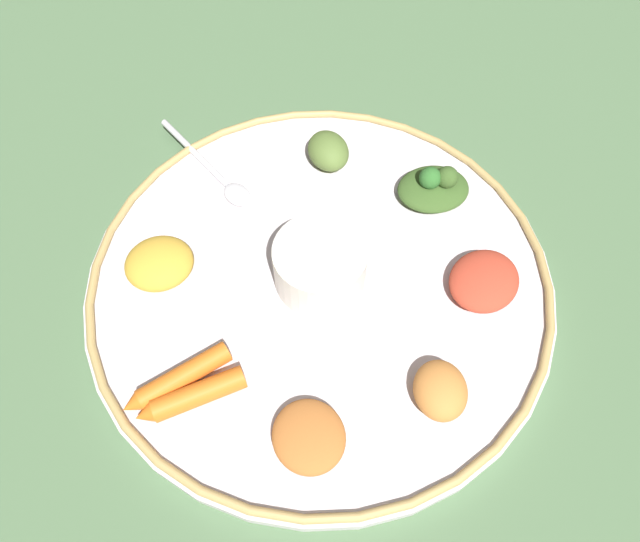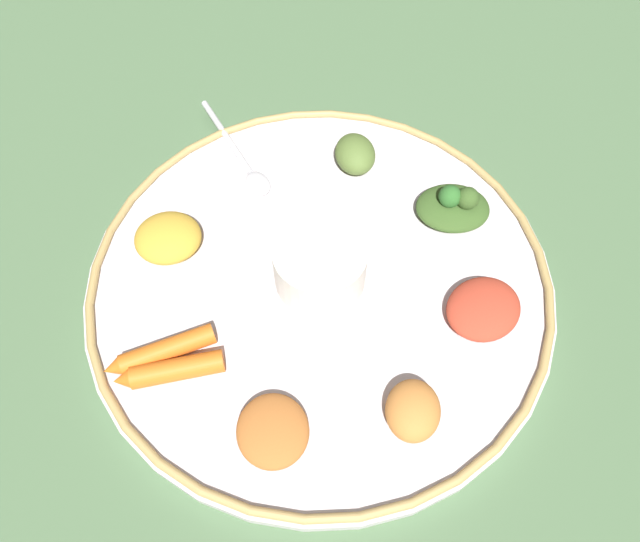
% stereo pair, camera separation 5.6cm
% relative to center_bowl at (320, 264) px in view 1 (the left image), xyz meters
% --- Properties ---
extents(ground_plane, '(2.40, 2.40, 0.00)m').
position_rel_center_bowl_xyz_m(ground_plane, '(0.00, 0.00, -0.04)').
color(ground_plane, '#4C6B47').
extents(platter, '(0.44, 0.44, 0.01)m').
position_rel_center_bowl_xyz_m(platter, '(0.00, 0.00, -0.03)').
color(platter, silver).
rests_on(platter, ground_plane).
extents(platter_rim, '(0.44, 0.44, 0.01)m').
position_rel_center_bowl_xyz_m(platter_rim, '(0.00, 0.00, -0.02)').
color(platter_rim, tan).
rests_on(platter_rim, platter).
extents(center_bowl, '(0.09, 0.09, 0.05)m').
position_rel_center_bowl_xyz_m(center_bowl, '(0.00, 0.00, 0.00)').
color(center_bowl, silver).
rests_on(center_bowl, platter).
extents(spoon, '(0.12, 0.12, 0.01)m').
position_rel_center_bowl_xyz_m(spoon, '(0.12, 0.11, -0.02)').
color(spoon, silver).
rests_on(spoon, platter).
extents(greens_pile, '(0.08, 0.09, 0.04)m').
position_rel_center_bowl_xyz_m(greens_pile, '(0.11, -0.11, -0.01)').
color(greens_pile, '#385623').
rests_on(greens_pile, platter).
extents(carrot_near_spoon, '(0.07, 0.09, 0.02)m').
position_rel_center_bowl_xyz_m(carrot_near_spoon, '(-0.11, 0.11, -0.02)').
color(carrot_near_spoon, orange).
rests_on(carrot_near_spoon, platter).
extents(carrot_outer, '(0.06, 0.09, 0.02)m').
position_rel_center_bowl_xyz_m(carrot_outer, '(-0.13, 0.10, -0.02)').
color(carrot_outer, orange).
rests_on(carrot_outer, platter).
extents(mound_lentil_yellow, '(0.08, 0.08, 0.03)m').
position_rel_center_bowl_xyz_m(mound_lentil_yellow, '(0.00, 0.15, -0.01)').
color(mound_lentil_yellow, gold).
rests_on(mound_lentil_yellow, platter).
extents(mound_squash, '(0.06, 0.05, 0.03)m').
position_rel_center_bowl_xyz_m(mound_squash, '(-0.11, -0.11, -0.01)').
color(mound_squash, '#C67A38').
rests_on(mound_squash, platter).
extents(mound_collards, '(0.06, 0.06, 0.03)m').
position_rel_center_bowl_xyz_m(mound_collards, '(0.15, -0.00, -0.01)').
color(mound_collards, '#567033').
rests_on(mound_collards, platter).
extents(mound_berbere_red, '(0.09, 0.09, 0.02)m').
position_rel_center_bowl_xyz_m(mound_berbere_red, '(-0.00, -0.15, -0.01)').
color(mound_berbere_red, '#B73D28').
rests_on(mound_berbere_red, platter).
extents(mound_chickpea, '(0.08, 0.08, 0.02)m').
position_rel_center_bowl_xyz_m(mound_chickpea, '(-0.15, 0.00, -0.02)').
color(mound_chickpea, '#B2662D').
rests_on(mound_chickpea, platter).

